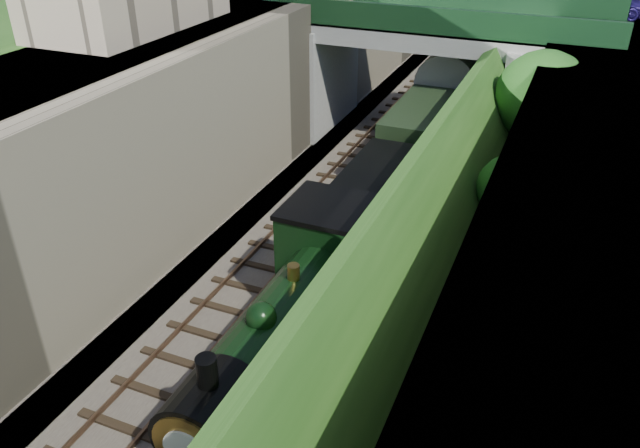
{
  "coord_description": "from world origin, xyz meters",
  "views": [
    {
      "loc": [
        6.92,
        -6.23,
        12.42
      ],
      "look_at": [
        0.0,
        10.21,
        2.21
      ],
      "focal_mm": 35.0,
      "sensor_mm": 36.0,
      "label": 1
    }
  ],
  "objects_px": {
    "tender": "(379,212)",
    "road_bridge": "(448,65)",
    "tree": "(545,100)",
    "locomotive": "(292,325)"
  },
  "relations": [
    {
      "from": "tree",
      "to": "road_bridge",
      "type": "bearing_deg",
      "value": 132.04
    },
    {
      "from": "road_bridge",
      "to": "tree",
      "type": "bearing_deg",
      "value": -47.96
    },
    {
      "from": "locomotive",
      "to": "tender",
      "type": "distance_m",
      "value": 7.37
    },
    {
      "from": "tender",
      "to": "road_bridge",
      "type": "bearing_deg",
      "value": 91.31
    },
    {
      "from": "road_bridge",
      "to": "locomotive",
      "type": "bearing_deg",
      "value": -89.21
    },
    {
      "from": "locomotive",
      "to": "tender",
      "type": "height_order",
      "value": "locomotive"
    },
    {
      "from": "tree",
      "to": "locomotive",
      "type": "relative_size",
      "value": 0.65
    },
    {
      "from": "tree",
      "to": "tender",
      "type": "relative_size",
      "value": 1.1
    },
    {
      "from": "road_bridge",
      "to": "tender",
      "type": "relative_size",
      "value": 2.67
    },
    {
      "from": "locomotive",
      "to": "tree",
      "type": "bearing_deg",
      "value": 70.11
    }
  ]
}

